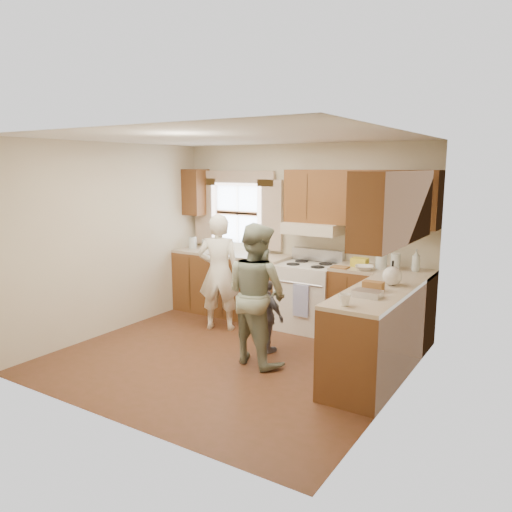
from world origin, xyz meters
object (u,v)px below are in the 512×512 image
Objects in this scene: stove at (309,296)px; child at (267,316)px; woman_left at (219,272)px; woman_right at (257,294)px.

stove reaches higher than child.
stove is 1.21× the size of child.
stove is 0.68× the size of woman_left.
woman_right is at bearing 121.71° from woman_left.
stove is 1.41m from woman_right.
child is at bearing -65.27° from woman_right.
stove is at bearing -78.32° from child.
stove is 0.67× the size of woman_right.
woman_right is at bearing 114.43° from child.
woman_left is 1.29m from woman_right.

